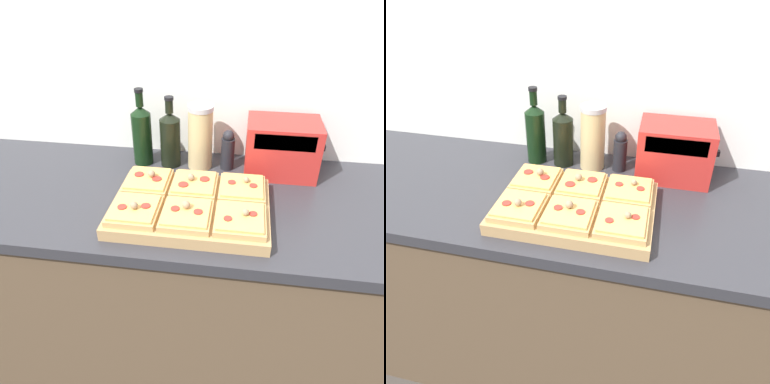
% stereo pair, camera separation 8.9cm
% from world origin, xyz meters
% --- Properties ---
extents(wall_back, '(6.00, 0.06, 2.50)m').
position_xyz_m(wall_back, '(0.00, 0.67, 1.25)').
color(wall_back, silver).
rests_on(wall_back, ground_plane).
extents(kitchen_counter, '(2.63, 0.67, 0.91)m').
position_xyz_m(kitchen_counter, '(0.00, 0.32, 0.46)').
color(kitchen_counter, brown).
rests_on(kitchen_counter, ground_plane).
extents(cutting_board, '(0.50, 0.36, 0.04)m').
position_xyz_m(cutting_board, '(-0.05, 0.22, 0.93)').
color(cutting_board, tan).
rests_on(cutting_board, kitchen_counter).
extents(pizza_slice_back_left, '(0.15, 0.16, 0.05)m').
position_xyz_m(pizza_slice_back_left, '(-0.21, 0.30, 0.96)').
color(pizza_slice_back_left, tan).
rests_on(pizza_slice_back_left, cutting_board).
extents(pizza_slice_back_center, '(0.15, 0.16, 0.05)m').
position_xyz_m(pizza_slice_back_center, '(-0.05, 0.30, 0.96)').
color(pizza_slice_back_center, tan).
rests_on(pizza_slice_back_center, cutting_board).
extents(pizza_slice_back_right, '(0.15, 0.16, 0.05)m').
position_xyz_m(pizza_slice_back_right, '(0.12, 0.30, 0.96)').
color(pizza_slice_back_right, tan).
rests_on(pizza_slice_back_right, cutting_board).
extents(pizza_slice_front_left, '(0.15, 0.16, 0.05)m').
position_xyz_m(pizza_slice_front_left, '(-0.21, 0.13, 0.96)').
color(pizza_slice_front_left, tan).
rests_on(pizza_slice_front_left, cutting_board).
extents(pizza_slice_front_center, '(0.15, 0.16, 0.05)m').
position_xyz_m(pizza_slice_front_center, '(-0.05, 0.13, 0.96)').
color(pizza_slice_front_center, tan).
rests_on(pizza_slice_front_center, cutting_board).
extents(pizza_slice_front_right, '(0.15, 0.16, 0.05)m').
position_xyz_m(pizza_slice_front_right, '(0.12, 0.13, 0.96)').
color(pizza_slice_front_right, tan).
rests_on(pizza_slice_front_right, cutting_board).
extents(olive_oil_bottle, '(0.08, 0.08, 0.30)m').
position_xyz_m(olive_oil_bottle, '(-0.28, 0.53, 1.03)').
color(olive_oil_bottle, black).
rests_on(olive_oil_bottle, kitchen_counter).
extents(wine_bottle, '(0.08, 0.08, 0.27)m').
position_xyz_m(wine_bottle, '(-0.17, 0.53, 1.02)').
color(wine_bottle, black).
rests_on(wine_bottle, kitchen_counter).
extents(grain_jar_tall, '(0.10, 0.10, 0.25)m').
position_xyz_m(grain_jar_tall, '(-0.05, 0.53, 1.03)').
color(grain_jar_tall, tan).
rests_on(grain_jar_tall, kitchen_counter).
extents(pepper_mill, '(0.05, 0.05, 0.16)m').
position_xyz_m(pepper_mill, '(0.05, 0.53, 0.99)').
color(pepper_mill, black).
rests_on(pepper_mill, kitchen_counter).
extents(toaster_oven, '(0.29, 0.18, 0.21)m').
position_xyz_m(toaster_oven, '(0.25, 0.53, 1.01)').
color(toaster_oven, red).
rests_on(toaster_oven, kitchen_counter).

